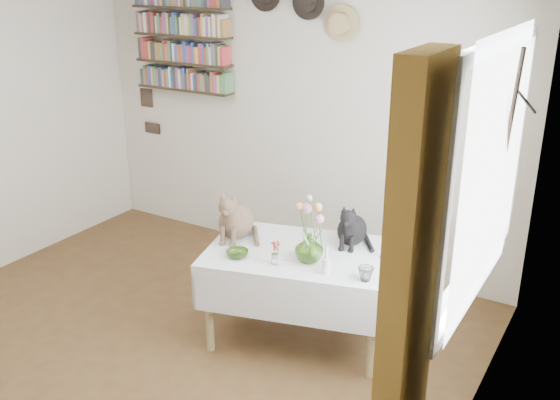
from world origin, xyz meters
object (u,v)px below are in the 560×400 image
Objects in this scene: dining_table at (300,273)px; black_cat at (352,222)px; tabby_cat at (236,212)px; bookshelf_unit at (182,40)px; flower_vase at (309,248)px.

dining_table is 0.50m from black_cat.
dining_table is 0.61m from tabby_cat.
bookshelf_unit is (-2.10, 0.84, 1.01)m from black_cat.
dining_table is at bearing -139.40° from black_cat.
black_cat is 2.48m from bookshelf_unit.
black_cat is 0.41m from flower_vase.
black_cat reaches higher than dining_table.
dining_table is at bearing -31.30° from bookshelf_unit.
flower_vase is at bearing -39.92° from dining_table.
bookshelf_unit is at bearing 149.00° from black_cat.
flower_vase is at bearing -31.88° from bookshelf_unit.
black_cat is (0.74, 0.32, -0.03)m from tabby_cat.
tabby_cat reaches higher than flower_vase.
black_cat is at bearing 11.26° from tabby_cat.
black_cat is 1.65× the size of flower_vase.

